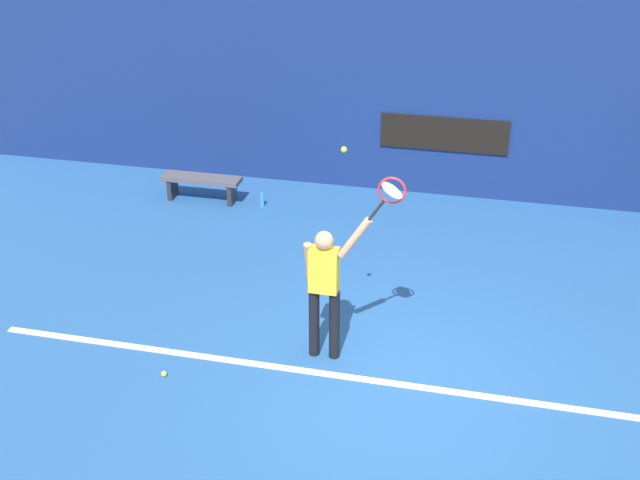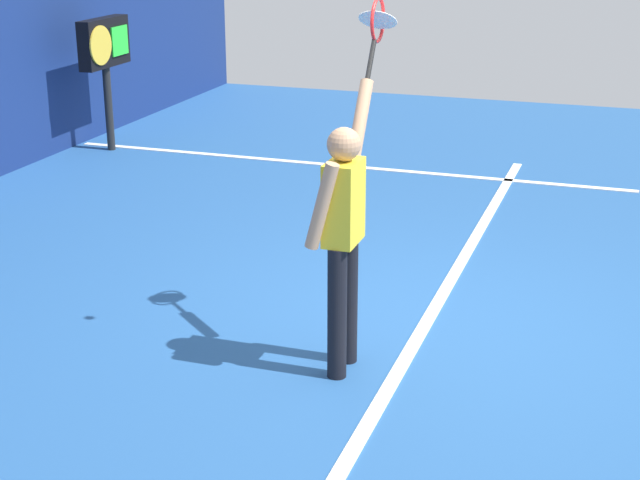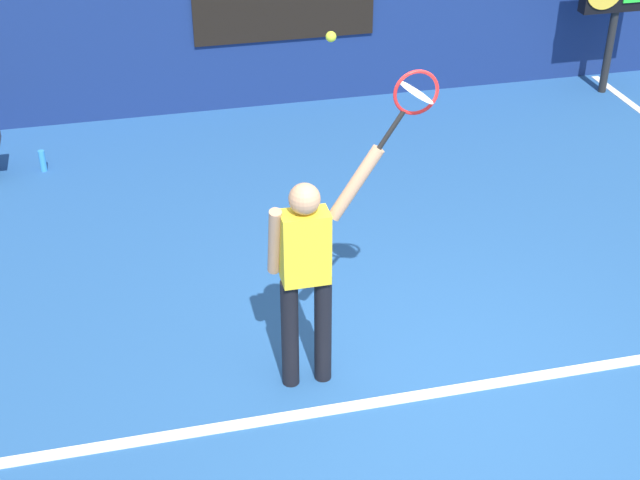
{
  "view_description": "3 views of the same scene",
  "coord_description": "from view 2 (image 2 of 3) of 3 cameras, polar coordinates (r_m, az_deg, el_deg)",
  "views": [
    {
      "loc": [
        0.87,
        -7.48,
        5.65
      ],
      "look_at": [
        -0.99,
        0.44,
        1.52
      ],
      "focal_mm": 44.29,
      "sensor_mm": 36.0,
      "label": 1
    },
    {
      "loc": [
        -6.66,
        -1.48,
        3.04
      ],
      "look_at": [
        -1.06,
        0.43,
        0.97
      ],
      "focal_mm": 54.62,
      "sensor_mm": 36.0,
      "label": 2
    },
    {
      "loc": [
        -2.05,
        -4.94,
        4.56
      ],
      "look_at": [
        -0.81,
        0.32,
        1.24
      ],
      "focal_mm": 51.18,
      "sensor_mm": 36.0,
      "label": 3
    }
  ],
  "objects": [
    {
      "name": "ground_plane",
      "position": [
        7.47,
        5.75,
        -4.86
      ],
      "size": [
        18.0,
        18.0,
        0.0
      ],
      "primitive_type": "plane",
      "color": "#23518C"
    },
    {
      "name": "court_baseline",
      "position": [
        7.46,
        6.22,
        -4.87
      ],
      "size": [
        10.0,
        0.1,
        0.01
      ],
      "primitive_type": "cube",
      "color": "white",
      "rests_on": "ground_plane"
    },
    {
      "name": "court_sideline",
      "position": [
        11.83,
        1.03,
        4.38
      ],
      "size": [
        0.1,
        7.0,
        0.01
      ],
      "primitive_type": "cube",
      "color": "white",
      "rests_on": "ground_plane"
    },
    {
      "name": "tennis_player",
      "position": [
        6.37,
        1.36,
        0.64
      ],
      "size": [
        0.79,
        0.31,
        1.92
      ],
      "color": "black",
      "rests_on": "ground_plane"
    },
    {
      "name": "tennis_racket",
      "position": [
        6.77,
        3.36,
        12.49
      ],
      "size": [
        0.47,
        0.27,
        0.6
      ],
      "color": "black"
    },
    {
      "name": "scoreboard_clock",
      "position": [
        12.66,
        -12.51,
        10.9
      ],
      "size": [
        0.96,
        0.2,
        1.67
      ],
      "color": "black",
      "rests_on": "ground_plane"
    }
  ]
}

